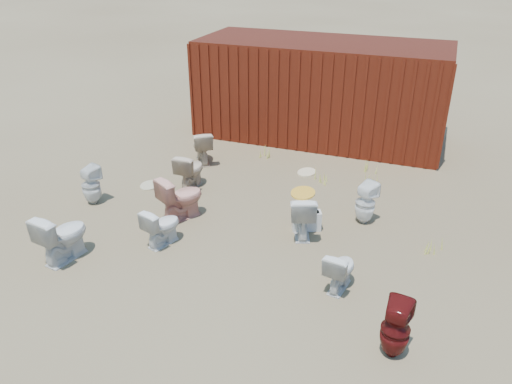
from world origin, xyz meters
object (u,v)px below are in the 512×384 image
(toilet_back_yellowlid, at_px, (302,214))
(toilet_back_e, at_px, (365,203))
(toilet_back_beige_left, at_px, (202,147))
(loose_tank, at_px, (307,221))
(toilet_front_maroon, at_px, (395,329))
(toilet_front_a, at_px, (62,236))
(toilet_front_c, at_px, (162,226))
(toilet_front_pink, at_px, (181,197))
(toilet_back_a, at_px, (91,185))
(toilet_front_e, at_px, (340,269))
(toilet_back_beige_right, at_px, (190,170))
(shipping_container, at_px, (321,90))

(toilet_back_yellowlid, height_order, toilet_back_e, toilet_back_yellowlid)
(toilet_back_beige_left, distance_m, loose_tank, 3.64)
(toilet_front_maroon, relative_size, toilet_back_beige_left, 1.04)
(toilet_front_a, distance_m, loose_tank, 4.04)
(toilet_front_c, distance_m, toilet_front_maroon, 4.10)
(toilet_front_pink, relative_size, toilet_back_a, 1.09)
(toilet_back_beige_left, relative_size, toilet_back_yellowlid, 0.97)
(toilet_front_e, bearing_deg, toilet_back_beige_left, -32.14)
(toilet_front_maroon, bearing_deg, toilet_back_e, -66.84)
(toilet_back_beige_right, bearing_deg, toilet_back_e, 177.17)
(toilet_front_maroon, relative_size, toilet_back_e, 1.01)
(toilet_front_pink, distance_m, toilet_front_c, 0.90)
(toilet_front_e, distance_m, toilet_back_beige_left, 5.21)
(toilet_back_beige_left, xyz_separation_m, toilet_back_e, (3.92, -1.41, 0.01))
(toilet_front_a, bearing_deg, toilet_back_yellowlid, -138.84)
(toilet_front_e, relative_size, loose_tank, 1.28)
(toilet_back_beige_left, distance_m, toilet_back_beige_right, 1.29)
(toilet_back_a, bearing_deg, toilet_front_maroon, 177.05)
(toilet_front_c, distance_m, toilet_back_e, 3.58)
(toilet_front_e, height_order, toilet_back_beige_left, toilet_back_beige_left)
(toilet_back_beige_right, bearing_deg, toilet_back_a, 41.21)
(toilet_back_a, bearing_deg, shipping_container, -106.08)
(toilet_back_beige_left, relative_size, loose_tank, 1.53)
(toilet_front_pink, xyz_separation_m, toilet_back_a, (-1.89, -0.10, -0.03))
(toilet_back_beige_right, height_order, toilet_back_yellowlid, toilet_back_yellowlid)
(toilet_front_c, height_order, toilet_front_e, toilet_front_c)
(toilet_back_a, xyz_separation_m, toilet_back_yellowlid, (4.09, 0.32, 0.01))
(toilet_back_yellowlid, height_order, loose_tank, toilet_back_yellowlid)
(loose_tank, bearing_deg, toilet_back_yellowlid, -126.86)
(toilet_front_pink, bearing_deg, toilet_back_a, 32.72)
(toilet_front_pink, bearing_deg, toilet_front_maroon, -177.85)
(shipping_container, height_order, toilet_front_maroon, shipping_container)
(toilet_back_a, bearing_deg, toilet_back_beige_left, -98.20)
(toilet_back_a, distance_m, loose_tank, 4.17)
(toilet_back_beige_right, distance_m, toilet_back_yellowlid, 2.81)
(toilet_front_maroon, relative_size, loose_tank, 1.59)
(shipping_container, bearing_deg, toilet_back_beige_right, -113.97)
(toilet_back_a, distance_m, toilet_back_e, 5.16)
(toilet_front_a, bearing_deg, loose_tank, -136.93)
(toilet_front_maroon, distance_m, toilet_back_beige_left, 6.60)
(toilet_front_a, relative_size, toilet_front_pink, 1.01)
(toilet_back_e, bearing_deg, toilet_back_beige_left, 8.07)
(toilet_front_pink, bearing_deg, toilet_back_beige_left, -42.80)
(toilet_front_c, xyz_separation_m, toilet_front_e, (3.02, -0.14, -0.02))
(shipping_container, height_order, toilet_back_beige_right, shipping_container)
(toilet_back_beige_right, bearing_deg, loose_tank, 163.55)
(toilet_back_a, distance_m, toilet_back_beige_left, 2.76)
(toilet_back_yellowlid, bearing_deg, toilet_back_beige_right, -39.86)
(toilet_front_a, distance_m, toilet_front_c, 1.55)
(toilet_front_c, bearing_deg, toilet_front_maroon, -179.25)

